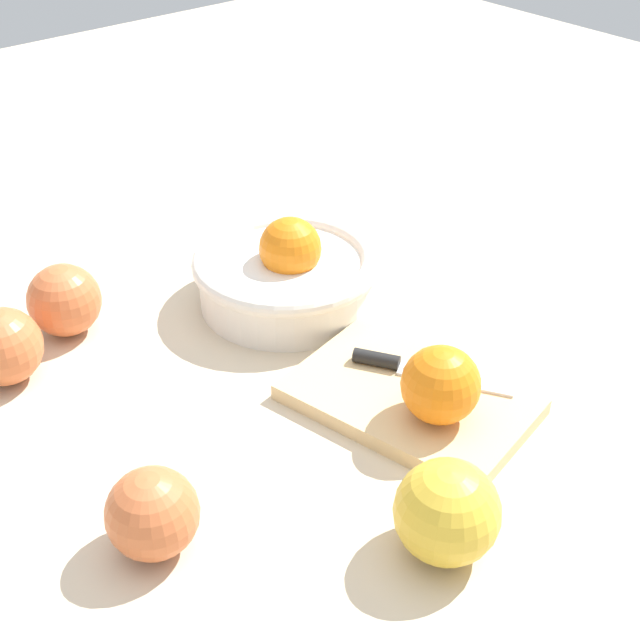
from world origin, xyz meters
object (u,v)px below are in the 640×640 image
at_px(cutting_board, 409,400).
at_px(apple_front_right_2, 447,512).
at_px(orange_on_board, 441,385).
at_px(apple_front_left, 3,347).
at_px(bowl, 287,273).
at_px(apple_front_left_2, 64,300).
at_px(apple_front_right, 153,513).
at_px(knife, 410,367).

height_order(cutting_board, apple_front_right_2, apple_front_right_2).
relative_size(orange_on_board, apple_front_right_2, 0.87).
bearing_deg(apple_front_left, apple_front_right_2, 21.66).
distance_m(bowl, apple_front_left_2, 0.23).
xyz_separation_m(orange_on_board, apple_front_right, (-0.04, -0.26, -0.02)).
bearing_deg(bowl, apple_front_left, -102.86).
bearing_deg(orange_on_board, cutting_board, 174.02).
height_order(cutting_board, apple_front_left, apple_front_left).
height_order(bowl, apple_front_left, bowl).
relative_size(knife, apple_front_right_2, 1.73).
relative_size(cutting_board, apple_front_left, 2.86).
relative_size(orange_on_board, apple_front_left, 0.93).
relative_size(bowl, cutting_board, 0.93).
height_order(knife, apple_front_right, apple_front_right).
bearing_deg(apple_front_right_2, apple_front_left_2, -169.52).
bearing_deg(apple_front_right_2, bowl, 160.41).
relative_size(apple_front_left, apple_front_right_2, 0.93).
distance_m(apple_front_left_2, apple_front_right_2, 0.46).
xyz_separation_m(knife, apple_front_right, (0.02, -0.29, 0.02)).
relative_size(bowl, apple_front_left, 2.67).
relative_size(bowl, apple_front_right_2, 2.49).
bearing_deg(knife, apple_front_right_2, -37.41).
height_order(orange_on_board, apple_front_left, orange_on_board).
distance_m(bowl, cutting_board, 0.22).
relative_size(knife, apple_front_left, 1.85).
bearing_deg(cutting_board, knife, 135.66).
bearing_deg(cutting_board, apple_front_right_2, -36.09).
bearing_deg(orange_on_board, apple_front_right, -99.56).
relative_size(apple_front_left, apple_front_right, 1.05).
distance_m(knife, apple_front_left, 0.39).
bearing_deg(apple_front_left_2, apple_front_left, -65.68).
bearing_deg(apple_front_right, bowl, 125.37).
bearing_deg(cutting_board, orange_on_board, -5.98).
height_order(orange_on_board, apple_front_right_2, orange_on_board).
relative_size(apple_front_right, apple_front_right_2, 0.88).
height_order(bowl, apple_front_right, bowl).
relative_size(bowl, apple_front_left_2, 2.68).
distance_m(orange_on_board, apple_front_right_2, 0.14).
xyz_separation_m(apple_front_right, apple_front_left_2, (-0.31, 0.08, 0.00)).
height_order(orange_on_board, apple_front_left_2, orange_on_board).
xyz_separation_m(bowl, apple_front_right_2, (0.35, -0.13, 0.00)).
bearing_deg(cutting_board, apple_front_left_2, -149.66).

